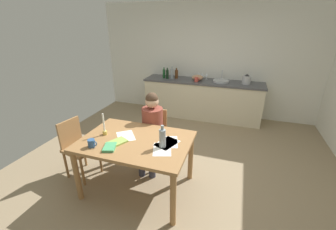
# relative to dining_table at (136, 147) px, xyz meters

# --- Properties ---
(ground_plane) EXTENTS (5.20, 5.20, 0.04)m
(ground_plane) POSITION_rel_dining_table_xyz_m (0.36, 0.53, -0.68)
(ground_plane) COLOR #937F60
(wall_back) EXTENTS (5.20, 0.12, 2.60)m
(wall_back) POSITION_rel_dining_table_xyz_m (0.36, 3.13, 0.64)
(wall_back) COLOR silver
(wall_back) RESTS_ON ground
(kitchen_counter) EXTENTS (2.74, 0.64, 0.90)m
(kitchen_counter) POSITION_rel_dining_table_xyz_m (0.36, 2.77, -0.21)
(kitchen_counter) COLOR beige
(kitchen_counter) RESTS_ON ground
(dining_table) EXTENTS (1.39, 0.97, 0.76)m
(dining_table) POSITION_rel_dining_table_xyz_m (0.00, 0.00, 0.00)
(dining_table) COLOR #9E7042
(dining_table) RESTS_ON ground
(chair_at_table) EXTENTS (0.45, 0.45, 0.86)m
(chair_at_table) POSITION_rel_dining_table_xyz_m (-0.04, 0.73, -0.19)
(chair_at_table) COLOR #9E7042
(chair_at_table) RESTS_ON ground
(person_seated) EXTENTS (0.37, 0.62, 1.19)m
(person_seated) POSITION_rel_dining_table_xyz_m (-0.03, 0.58, 0.02)
(person_seated) COLOR brown
(person_seated) RESTS_ON ground
(chair_side_empty) EXTENTS (0.46, 0.46, 0.87)m
(chair_side_empty) POSITION_rel_dining_table_xyz_m (-0.95, 0.01, -0.18)
(chair_side_empty) COLOR #9E7042
(chair_side_empty) RESTS_ON ground
(coffee_mug) EXTENTS (0.12, 0.08, 0.10)m
(coffee_mug) POSITION_rel_dining_table_xyz_m (-0.42, -0.31, 0.15)
(coffee_mug) COLOR #33598C
(coffee_mug) RESTS_ON dining_table
(candlestick) EXTENTS (0.06, 0.06, 0.30)m
(candlestick) POSITION_rel_dining_table_xyz_m (-0.45, 0.00, 0.18)
(candlestick) COLOR gold
(candlestick) RESTS_ON dining_table
(book_magazine) EXTENTS (0.19, 0.23, 0.03)m
(book_magazine) POSITION_rel_dining_table_xyz_m (-0.20, -0.28, 0.11)
(book_magazine) COLOR #4BA769
(book_magazine) RESTS_ON dining_table
(book_cookery) EXTENTS (0.25, 0.29, 0.02)m
(book_cookery) POSITION_rel_dining_table_xyz_m (-0.19, -0.14, 0.11)
(book_cookery) COLOR #99BB54
(book_cookery) RESTS_ON dining_table
(paper_letter) EXTENTS (0.29, 0.35, 0.00)m
(paper_letter) POSITION_rel_dining_table_xyz_m (0.40, -0.10, 0.10)
(paper_letter) COLOR white
(paper_letter) RESTS_ON dining_table
(paper_bill) EXTENTS (0.29, 0.35, 0.00)m
(paper_bill) POSITION_rel_dining_table_xyz_m (0.42, 0.08, 0.10)
(paper_bill) COLOR white
(paper_bill) RESTS_ON dining_table
(paper_envelope) EXTENTS (0.30, 0.35, 0.00)m
(paper_envelope) POSITION_rel_dining_table_xyz_m (0.40, 0.05, 0.10)
(paper_envelope) COLOR white
(paper_envelope) RESTS_ON dining_table
(paper_receipt) EXTENTS (0.35, 0.36, 0.00)m
(paper_receipt) POSITION_rel_dining_table_xyz_m (-0.17, 0.05, 0.10)
(paper_receipt) COLOR white
(paper_receipt) RESTS_ON dining_table
(wine_bottle_on_table) EXTENTS (0.08, 0.08, 0.28)m
(wine_bottle_on_table) POSITION_rel_dining_table_xyz_m (0.38, -0.05, 0.22)
(wine_bottle_on_table) COLOR #8C999E
(wine_bottle_on_table) RESTS_ON dining_table
(sink_unit) EXTENTS (0.36, 0.36, 0.24)m
(sink_unit) POSITION_rel_dining_table_xyz_m (0.77, 2.78, 0.26)
(sink_unit) COLOR #B2B7BC
(sink_unit) RESTS_ON kitchen_counter
(bottle_oil) EXTENTS (0.06, 0.06, 0.26)m
(bottle_oil) POSITION_rel_dining_table_xyz_m (-0.58, 2.73, 0.35)
(bottle_oil) COLOR #194C23
(bottle_oil) RESTS_ON kitchen_counter
(bottle_vinegar) EXTENTS (0.07, 0.07, 0.25)m
(bottle_vinegar) POSITION_rel_dining_table_xyz_m (-0.49, 2.70, 0.34)
(bottle_vinegar) COLOR black
(bottle_vinegar) RESTS_ON kitchen_counter
(bottle_wine_red) EXTENTS (0.07, 0.07, 0.29)m
(bottle_wine_red) POSITION_rel_dining_table_xyz_m (-0.38, 2.72, 0.36)
(bottle_wine_red) COLOR #8C999E
(bottle_wine_red) RESTS_ON kitchen_counter
(bottle_sauce) EXTENTS (0.08, 0.08, 0.25)m
(bottle_sauce) POSITION_rel_dining_table_xyz_m (-0.29, 2.80, 0.34)
(bottle_sauce) COLOR #593319
(bottle_sauce) RESTS_ON kitchen_counter
(mixing_bowl) EXTENTS (0.27, 0.27, 0.12)m
(mixing_bowl) POSITION_rel_dining_table_xyz_m (0.23, 2.78, 0.30)
(mixing_bowl) COLOR tan
(mixing_bowl) RESTS_ON kitchen_counter
(stovetop_kettle) EXTENTS (0.18, 0.18, 0.22)m
(stovetop_kettle) POSITION_rel_dining_table_xyz_m (1.31, 2.77, 0.34)
(stovetop_kettle) COLOR #B7BABF
(stovetop_kettle) RESTS_ON kitchen_counter
(wine_glass_near_sink) EXTENTS (0.07, 0.07, 0.15)m
(wine_glass_near_sink) POSITION_rel_dining_table_xyz_m (0.42, 2.92, 0.35)
(wine_glass_near_sink) COLOR silver
(wine_glass_near_sink) RESTS_ON kitchen_counter
(wine_glass_by_kettle) EXTENTS (0.07, 0.07, 0.15)m
(wine_glass_by_kettle) POSITION_rel_dining_table_xyz_m (0.31, 2.92, 0.35)
(wine_glass_by_kettle) COLOR silver
(wine_glass_by_kettle) RESTS_ON kitchen_counter
(wine_glass_back_left) EXTENTS (0.07, 0.07, 0.15)m
(wine_glass_back_left) POSITION_rel_dining_table_xyz_m (0.23, 2.92, 0.35)
(wine_glass_back_left) COLOR silver
(wine_glass_back_left) RESTS_ON kitchen_counter
(teacup_on_counter) EXTENTS (0.12, 0.08, 0.11)m
(teacup_on_counter) POSITION_rel_dining_table_xyz_m (0.24, 2.62, 0.29)
(teacup_on_counter) COLOR #D84C3F
(teacup_on_counter) RESTS_ON kitchen_counter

